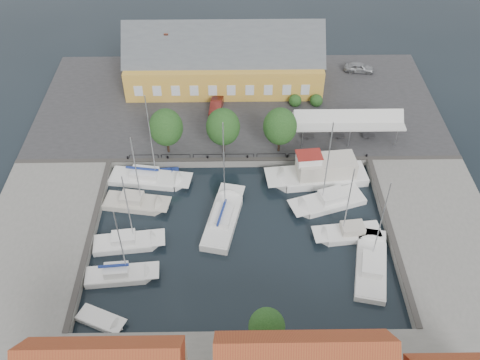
# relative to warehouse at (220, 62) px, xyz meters

# --- Properties ---
(ground) EXTENTS (140.00, 140.00, 0.00)m
(ground) POSITION_rel_warehouse_xyz_m (2.60, -28.36, -4.43)
(ground) COLOR black
(ground) RESTS_ON ground
(north_quay) EXTENTS (56.00, 26.00, 1.00)m
(north_quay) POSITION_rel_warehouse_xyz_m (2.60, -5.36, -3.93)
(north_quay) COLOR #2D2D30
(north_quay) RESTS_ON ground
(west_quay) EXTENTS (12.00, 24.00, 1.00)m
(west_quay) POSITION_rel_warehouse_xyz_m (-19.40, -30.36, -3.93)
(west_quay) COLOR slate
(west_quay) RESTS_ON ground
(east_quay) EXTENTS (12.00, 24.00, 1.00)m
(east_quay) POSITION_rel_warehouse_xyz_m (24.60, -30.36, -3.93)
(east_quay) COLOR slate
(east_quay) RESTS_ON ground
(quay_edge_fittings) EXTENTS (56.00, 24.72, 0.40)m
(quay_edge_fittings) POSITION_rel_warehouse_xyz_m (2.62, -23.61, -3.37)
(quay_edge_fittings) COLOR #383533
(quay_edge_fittings) RESTS_ON north_quay
(warehouse) EXTENTS (28.56, 14.00, 9.55)m
(warehouse) POSITION_rel_warehouse_xyz_m (0.00, 0.00, 0.00)
(warehouse) COLOR gold
(warehouse) RESTS_ON north_quay
(tent_canopy) EXTENTS (14.00, 4.00, 2.83)m
(tent_canopy) POSITION_rel_warehouse_xyz_m (16.60, -13.86, -0.74)
(tent_canopy) COLOR silver
(tent_canopy) RESTS_ON north_quay
(quay_trees) EXTENTS (18.20, 4.20, 6.30)m
(quay_trees) POSITION_rel_warehouse_xyz_m (0.60, -16.36, 0.45)
(quay_trees) COLOR black
(quay_trees) RESTS_ON north_quay
(car_silver) EXTENTS (4.67, 2.43, 1.52)m
(car_silver) POSITION_rel_warehouse_xyz_m (21.21, 2.58, -2.67)
(car_silver) COLOR #999CA1
(car_silver) RESTS_ON north_quay
(car_red) EXTENTS (2.12, 4.70, 1.50)m
(car_red) POSITION_rel_warehouse_xyz_m (-0.51, -7.48, -2.68)
(car_red) COLOR #5A1914
(car_red) RESTS_ON north_quay
(center_sailboat) EXTENTS (5.11, 10.46, 13.74)m
(center_sailboat) POSITION_rel_warehouse_xyz_m (0.63, -27.71, -4.07)
(center_sailboat) COLOR white
(center_sailboat) RESTS_ON ground
(trawler) EXTENTS (12.78, 4.92, 5.00)m
(trawler) POSITION_rel_warehouse_xyz_m (12.41, -20.80, -3.41)
(trawler) COLOR white
(trawler) RESTS_ON ground
(east_boat_a) EXTENTS (9.39, 5.65, 12.65)m
(east_boat_a) POSITION_rel_warehouse_xyz_m (12.94, -24.99, -4.17)
(east_boat_a) COLOR white
(east_boat_a) RESTS_ON ground
(east_boat_b) EXTENTS (7.87, 3.33, 10.54)m
(east_boat_b) POSITION_rel_warehouse_xyz_m (14.47, -29.99, -4.17)
(east_boat_b) COLOR white
(east_boat_b) RESTS_ON ground
(east_boat_c) EXTENTS (4.91, 9.81, 11.97)m
(east_boat_c) POSITION_rel_warehouse_xyz_m (16.01, -34.58, -4.17)
(east_boat_c) COLOR white
(east_boat_c) RESTS_ON ground
(west_boat_a) EXTENTS (10.37, 4.34, 13.15)m
(west_boat_a) POSITION_rel_warehouse_xyz_m (-8.57, -20.75, -4.16)
(west_boat_a) COLOR white
(west_boat_a) RESTS_ON ground
(west_boat_b) EXTENTS (8.06, 3.86, 10.70)m
(west_boat_b) POSITION_rel_warehouse_xyz_m (-9.63, -24.94, -4.17)
(west_boat_b) COLOR beige
(west_boat_b) RESTS_ON ground
(west_boat_c) EXTENTS (7.97, 3.32, 10.56)m
(west_boat_c) POSITION_rel_warehouse_xyz_m (-9.70, -30.97, -4.17)
(west_boat_c) COLOR white
(west_boat_c) RESTS_ON ground
(west_boat_d) EXTENTS (7.75, 2.92, 10.27)m
(west_boat_d) POSITION_rel_warehouse_xyz_m (-9.82, -35.31, -4.16)
(west_boat_d) COLOR white
(west_boat_d) RESTS_ON ground
(launch_sw) EXTENTS (5.11, 3.60, 0.98)m
(launch_sw) POSITION_rel_warehouse_xyz_m (-10.95, -40.45, -4.34)
(launch_sw) COLOR white
(launch_sw) RESTS_ON ground
(launch_nw) EXTENTS (4.47, 2.06, 0.88)m
(launch_nw) POSITION_rel_warehouse_xyz_m (-7.20, -19.82, -4.34)
(launch_nw) COLOR navy
(launch_nw) RESTS_ON ground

